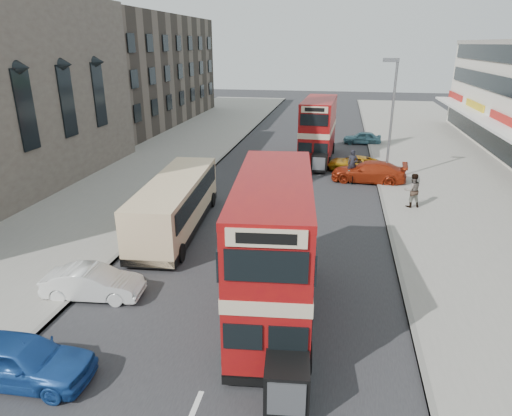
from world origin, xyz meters
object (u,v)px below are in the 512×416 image
Objects in this scene: car_left_front at (93,283)px; car_right_a at (369,172)px; car_left_near at (21,360)px; coach at (176,203)px; bus_second at (318,129)px; pedestrian_near at (412,190)px; bus_main at (273,250)px; street_lamp at (391,112)px; car_right_c at (362,138)px; car_right_b at (353,163)px; cyclist at (352,171)px.

car_right_a is at bearing -38.00° from car_left_front.
car_left_near is at bearing 178.60° from car_left_front.
coach reaches higher than car_left_near.
bus_second reaches higher than coach.
pedestrian_near is (5.96, -10.74, -1.33)m from bus_second.
coach is at bearing -54.10° from bus_main.
car_left_front is (-0.81, -6.77, -0.85)m from coach.
pedestrian_near is (12.67, 16.46, 0.45)m from car_left_near.
coach is 2.30× the size of car_left_near.
car_right_c is (-1.03, 12.52, -4.19)m from street_lamp.
pedestrian_near is (6.24, 11.98, -1.39)m from bus_main.
pedestrian_near reaches higher than car_right_c.
coach is 4.71× the size of pedestrian_near.
street_lamp reaches higher than car_right_a.
car_left_front is at bearing 75.28° from bus_second.
car_right_b is at bearing 126.43° from street_lamp.
coach is 2.57× the size of car_left_front.
bus_main reaches higher than car_right_a.
car_right_b is (-0.96, 2.75, -0.17)m from car_right_a.
car_left_front is 20.23m from car_right_a.
bus_second is 23.92m from car_left_front.
car_right_a is at bearing 126.18° from bus_second.
street_lamp is 24.76m from car_left_near.
car_right_a is (10.53, 21.48, 0.03)m from car_left_near.
bus_second reaches higher than cyclist.
bus_main reaches higher than pedestrian_near.
bus_main is at bearing 91.74° from bus_second.
coach is 15.93m from car_right_b.
cyclist is at bearing -76.37° from car_right_a.
street_lamp is at bearing 95.67° from car_right_a.
pedestrian_near is 0.90× the size of cyclist.
bus_main reaches higher than coach.
street_lamp reaches higher than pedestrian_near.
car_left_near is 35.61m from car_right_c.
bus_second is at bearing -135.07° from car_right_b.
pedestrian_near is at bearing 6.48° from car_right_c.
car_right_b is at bearing -83.32° from pedestrian_near.
car_right_c is (4.14, 29.52, -1.94)m from bus_main.
pedestrian_near is (2.10, -17.54, 0.56)m from car_right_c.
pedestrian_near is at bearing 28.76° from car_right_a.
car_left_near is at bearing 29.16° from bus_main.
coach is at bearing 8.37° from pedestrian_near.
car_left_front is 0.73× the size of car_right_a.
street_lamp is 2.22× the size of car_left_front.
bus_second reaches higher than car_right_c.
car_left_near is at bearing 37.35° from pedestrian_near.
car_right_a is 2.92m from car_right_b.
coach is 13.28m from pedestrian_near.
coach is (-11.11, -10.30, -3.34)m from street_lamp.
cyclist is (8.92, 10.15, -0.69)m from coach.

